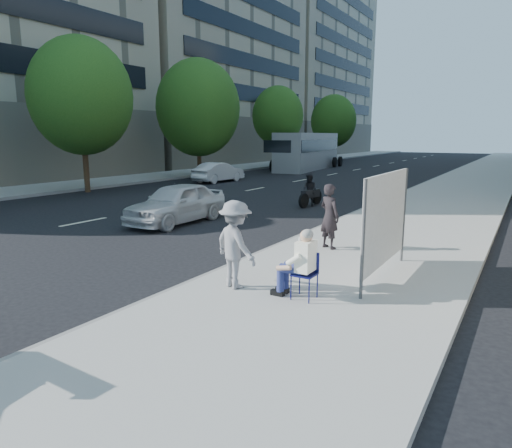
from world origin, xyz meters
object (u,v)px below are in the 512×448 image
Objects in this scene: pedestrian_woman at (329,216)px; bus at (308,151)px; jogger at (236,244)px; white_sedan_near at (177,203)px; seated_protester at (300,259)px; motorcycle at (310,192)px; protest_banner at (386,219)px; white_sedan_mid at (219,172)px.

pedestrian_woman is 0.14× the size of bus.
jogger is 7.89m from white_sedan_near.
motorcycle is (-4.85, 11.10, -0.24)m from seated_protester.
protest_banner is at bearing -69.92° from bus.
protest_banner is at bearing 139.23° from white_sedan_mid.
pedestrian_woman is 0.41× the size of white_sedan_near.
pedestrian_woman is 31.13m from bus.
bus is at bearing -46.00° from jogger.
seated_protester reaches higher than white_sedan_mid.
jogger reaches higher than pedestrian_woman.
protest_banner is (1.94, -1.78, 0.39)m from pedestrian_woman.
pedestrian_woman is at bearing 137.57° from protest_banner.
white_sedan_near is (-6.32, 1.25, -0.29)m from pedestrian_woman.
protest_banner is 33.58m from bus.
protest_banner reaches higher than pedestrian_woman.
seated_protester is 0.11× the size of bus.
protest_banner is at bearing 64.08° from seated_protester.
protest_banner is at bearing -115.63° from jogger.
white_sedan_mid is at bearing 153.47° from motorcycle.
white_sedan_near is at bearing -104.11° from motorcycle.
jogger is at bearing 108.89° from pedestrian_woman.
white_sedan_near reaches higher than motorcycle.
white_sedan_near is at bearing -19.24° from jogger.
bus reaches higher than seated_protester.
jogger is at bearing -41.32° from white_sedan_near.
jogger is 0.43× the size of white_sedan_mid.
seated_protester is 12.11m from motorcycle.
white_sedan_mid is (-15.58, 15.74, -0.75)m from protest_banner.
bus reaches higher than jogger.
seated_protester is 0.33× the size of white_sedan_mid.
jogger reaches higher than white_sedan_near.
motorcycle is at bearing -50.96° from jogger.
protest_banner is 0.25× the size of bus.
bus is (-15.47, 29.80, 0.23)m from protest_banner.
white_sedan_near is at bearing 12.96° from pedestrian_woman.
protest_banner reaches higher than motorcycle.
jogger is 34.55m from bus.
pedestrian_woman is at bearing 138.85° from white_sedan_mid.
white_sedan_near is (-5.96, 5.15, -0.29)m from jogger.
white_sedan_near reaches higher than white_sedan_mid.
seated_protester is at bearing -72.86° from bus.
pedestrian_woman is 0.84× the size of motorcycle.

